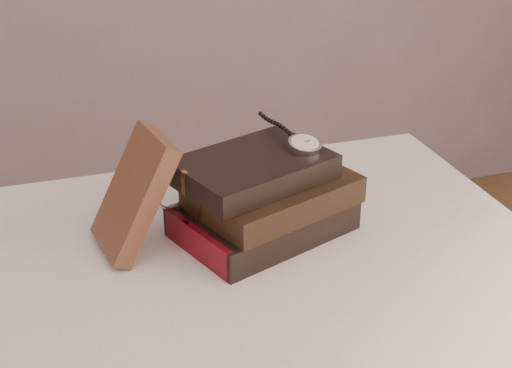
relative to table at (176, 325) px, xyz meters
name	(u,v)px	position (x,y,z in m)	size (l,w,h in m)	color
table	(176,325)	(0.00, 0.00, 0.00)	(1.00, 0.60, 0.75)	white
book_stack	(264,198)	(0.14, 0.05, 0.14)	(0.27, 0.22, 0.11)	black
journal	(134,194)	(-0.03, 0.06, 0.17)	(0.02, 0.10, 0.17)	#46281B
pocket_watch	(301,142)	(0.20, 0.07, 0.21)	(0.06, 0.15, 0.02)	silver
eyeglasses	(183,187)	(0.04, 0.09, 0.16)	(0.13, 0.13, 0.04)	silver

